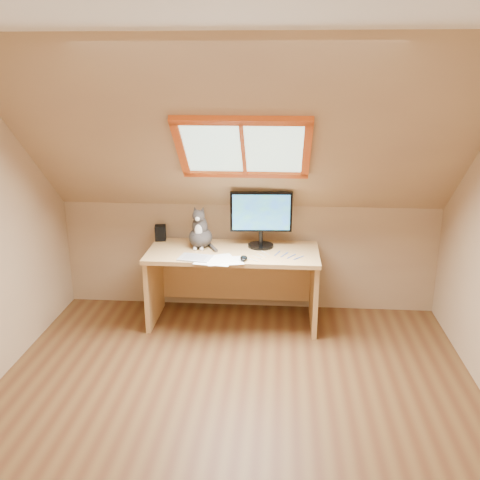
{
  "coord_description": "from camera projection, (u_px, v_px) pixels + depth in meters",
  "views": [
    {
      "loc": [
        0.3,
        -3.02,
        2.19
      ],
      "look_at": [
        -0.02,
        1.0,
        0.9
      ],
      "focal_mm": 40.0,
      "sensor_mm": 36.0,
      "label": 1
    }
  ],
  "objects": [
    {
      "name": "cat",
      "position": [
        200.0,
        232.0,
        4.72
      ],
      "size": [
        0.22,
        0.26,
        0.38
      ],
      "color": "#3B3634",
      "rests_on": "desk"
    },
    {
      "name": "desk",
      "position": [
        234.0,
        271.0,
        4.79
      ],
      "size": [
        1.49,
        0.65,
        0.68
      ],
      "color": "tan",
      "rests_on": "ground"
    },
    {
      "name": "cables",
      "position": [
        277.0,
        256.0,
        4.52
      ],
      "size": [
        0.51,
        0.26,
        0.01
      ],
      "color": "silver",
      "rests_on": "desk"
    },
    {
      "name": "ground",
      "position": [
        231.0,
        415.0,
        3.55
      ],
      "size": [
        3.5,
        3.5,
        0.0
      ],
      "primitive_type": "plane",
      "color": "brown",
      "rests_on": "ground"
    },
    {
      "name": "desk_speaker",
      "position": [
        160.0,
        233.0,
        4.93
      ],
      "size": [
        0.11,
        0.11,
        0.14
      ],
      "primitive_type": "cube",
      "rotation": [
        0.0,
        0.0,
        0.16
      ],
      "color": "black",
      "rests_on": "desk"
    },
    {
      "name": "mouse",
      "position": [
        244.0,
        258.0,
        4.43
      ],
      "size": [
        0.07,
        0.11,
        0.03
      ],
      "primitive_type": "ellipsoid",
      "rotation": [
        0.0,
        0.0,
        0.04
      ],
      "color": "black",
      "rests_on": "desk"
    },
    {
      "name": "room_shell",
      "position": [
        229.0,
        210.0,
        3.03
      ],
      "size": [
        3.52,
        3.52,
        2.41
      ],
      "color": "tan",
      "rests_on": "ground"
    },
    {
      "name": "papers",
      "position": [
        221.0,
        260.0,
        4.42
      ],
      "size": [
        0.35,
        0.3,
        0.01
      ],
      "color": "white",
      "rests_on": "desk"
    },
    {
      "name": "monitor",
      "position": [
        261.0,
        216.0,
        4.68
      ],
      "size": [
        0.54,
        0.23,
        0.5
      ],
      "color": "black",
      "rests_on": "desk"
    },
    {
      "name": "graphics_tablet",
      "position": [
        195.0,
        258.0,
        4.47
      ],
      "size": [
        0.29,
        0.23,
        0.01
      ],
      "primitive_type": "cube",
      "rotation": [
        0.0,
        0.0,
        -0.17
      ],
      "color": "#B2B2B7",
      "rests_on": "desk"
    }
  ]
}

